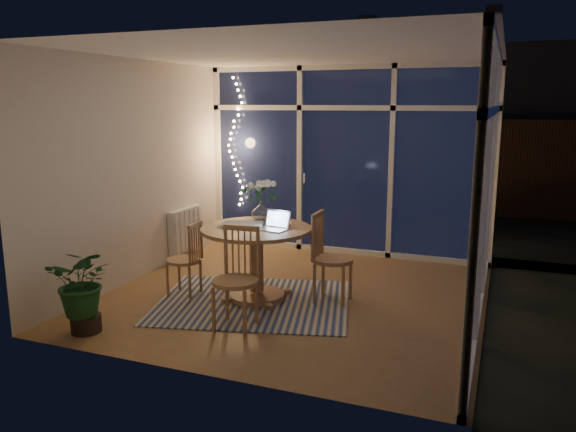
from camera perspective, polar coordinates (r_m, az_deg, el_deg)
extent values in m
plane|color=olive|center=(6.28, 0.68, -8.05)|extent=(4.00, 4.00, 0.00)
plane|color=white|center=(5.95, 0.74, 16.30)|extent=(4.00, 4.00, 0.00)
cube|color=silver|center=(7.87, 5.87, 5.57)|extent=(4.00, 0.04, 2.60)
cube|color=silver|center=(4.19, -8.96, 0.36)|extent=(4.00, 0.04, 2.60)
cube|color=silver|center=(6.93, -15.00, 4.46)|extent=(0.04, 4.00, 2.60)
cube|color=silver|center=(5.60, 20.25, 2.57)|extent=(0.04, 4.00, 2.60)
cube|color=white|center=(7.83, 5.79, 5.54)|extent=(4.00, 0.10, 2.60)
cube|color=white|center=(5.60, 19.84, 2.60)|extent=(0.10, 4.00, 2.60)
cube|color=silver|center=(7.78, -10.41, -1.34)|extent=(0.10, 0.70, 0.58)
cube|color=black|center=(10.88, 12.51, -0.28)|extent=(12.00, 6.00, 0.10)
cube|color=#351B13|center=(11.30, 10.61, 5.16)|extent=(11.00, 0.08, 1.80)
cube|color=#2D2F37|center=(14.16, 14.36, 11.50)|extent=(7.00, 3.00, 2.20)
sphere|color=black|center=(9.54, 3.39, 1.48)|extent=(0.90, 0.90, 0.90)
cube|color=beige|center=(6.08, -3.57, -8.69)|extent=(2.36, 2.07, 0.01)
cylinder|color=#AC714D|center=(6.04, -3.21, -4.87)|extent=(1.43, 1.43, 0.80)
cube|color=#AC714D|center=(6.26, -10.56, -4.26)|extent=(0.42, 0.42, 0.84)
cube|color=#AC714D|center=(5.97, 4.61, -4.20)|extent=(0.46, 0.46, 0.98)
cube|color=#AC714D|center=(5.26, -5.40, -6.39)|extent=(0.48, 0.48, 0.98)
imported|color=silver|center=(6.25, -2.74, 0.46)|extent=(0.25, 0.25, 0.21)
imported|color=white|center=(5.99, -0.44, -0.85)|extent=(0.19, 0.19, 0.04)
cube|color=silver|center=(6.02, -4.51, -0.91)|extent=(0.49, 0.42, 0.02)
cube|color=black|center=(5.88, -3.26, -1.25)|extent=(0.12, 0.07, 0.01)
imported|color=#1B4E22|center=(5.53, -20.03, -7.34)|extent=(0.67, 0.63, 0.76)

